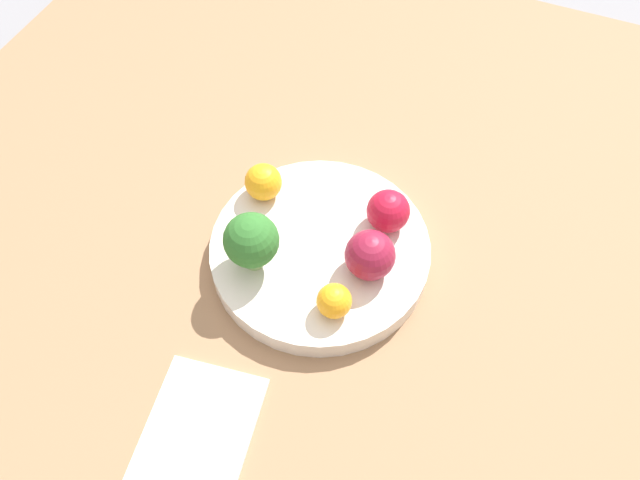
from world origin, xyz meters
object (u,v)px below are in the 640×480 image
at_px(bowl, 320,251).
at_px(orange_front, 334,301).
at_px(broccoli, 251,241).
at_px(apple_green, 370,255).
at_px(napkin, 198,434).
at_px(apple_red, 388,211).
at_px(orange_back, 263,182).

relative_size(bowl, orange_front, 6.70).
xyz_separation_m(broccoli, orange_front, (-0.02, -0.11, -0.02)).
xyz_separation_m(bowl, orange_front, (-0.07, -0.05, 0.03)).
bearing_deg(apple_green, napkin, 157.95).
height_order(bowl, apple_red, apple_red).
xyz_separation_m(bowl, apple_green, (-0.01, -0.06, 0.04)).
xyz_separation_m(apple_red, napkin, (-0.30, 0.09, -0.05)).
relative_size(bowl, broccoli, 3.40).
xyz_separation_m(apple_green, napkin, (-0.23, 0.10, -0.05)).
distance_m(broccoli, apple_red, 0.16).
distance_m(bowl, apple_green, 0.08).
xyz_separation_m(apple_red, orange_back, (-0.02, 0.15, -0.00)).
bearing_deg(orange_back, broccoli, -160.99).
height_order(apple_red, napkin, apple_red).
relative_size(bowl, orange_back, 5.70).
distance_m(orange_front, napkin, 0.19).
relative_size(broccoli, apple_green, 1.33).
bearing_deg(napkin, orange_front, -24.55).
distance_m(orange_front, orange_back, 0.18).
relative_size(apple_green, orange_back, 1.26).
bearing_deg(orange_back, bowl, -115.14).
height_order(apple_red, orange_back, apple_red).
distance_m(broccoli, orange_back, 0.10).
bearing_deg(apple_green, bowl, 82.33).
height_order(broccoli, napkin, broccoli).
bearing_deg(apple_red, napkin, 162.83).
bearing_deg(bowl, broccoli, 130.24).
relative_size(apple_green, orange_front, 1.48).
bearing_deg(broccoli, orange_back, 19.01).
xyz_separation_m(apple_green, orange_back, (0.05, 0.16, -0.01)).
bearing_deg(apple_green, broccoli, 108.87).
bearing_deg(napkin, bowl, -7.47).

